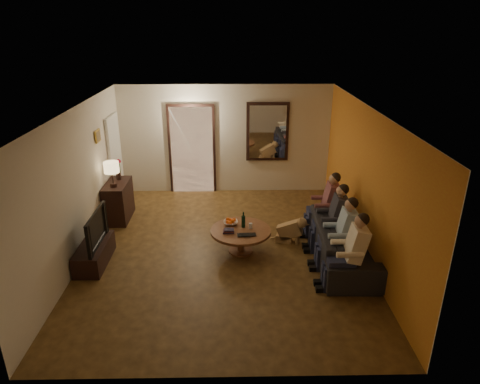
{
  "coord_description": "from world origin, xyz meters",
  "views": [
    {
      "loc": [
        0.17,
        -6.9,
        3.98
      ],
      "look_at": [
        0.3,
        0.3,
        1.05
      ],
      "focal_mm": 32.0,
      "sensor_mm": 36.0,
      "label": 1
    }
  ],
  "objects_px": {
    "person_c": "(334,221)",
    "laptop": "(247,236)",
    "wine_bottle": "(243,219)",
    "dresser": "(118,201)",
    "tv_stand": "(94,254)",
    "coffee_table": "(241,241)",
    "tv": "(91,229)",
    "dog": "(290,229)",
    "person_a": "(351,255)",
    "sofa": "(342,242)",
    "person_b": "(342,236)",
    "bowl": "(231,223)",
    "person_d": "(327,207)",
    "table_lamp": "(112,174)"
  },
  "relations": [
    {
      "from": "person_d",
      "to": "coffee_table",
      "type": "xyz_separation_m",
      "value": [
        -1.68,
        -0.63,
        -0.38
      ]
    },
    {
      "from": "dresser",
      "to": "wine_bottle",
      "type": "xyz_separation_m",
      "value": [
        2.61,
        -1.36,
        0.2
      ]
    },
    {
      "from": "person_a",
      "to": "person_d",
      "type": "relative_size",
      "value": 1.0
    },
    {
      "from": "dresser",
      "to": "tv",
      "type": "bearing_deg",
      "value": -90.0
    },
    {
      "from": "person_d",
      "to": "tv",
      "type": "bearing_deg",
      "value": -167.12
    },
    {
      "from": "table_lamp",
      "to": "bowl",
      "type": "height_order",
      "value": "table_lamp"
    },
    {
      "from": "tv",
      "to": "person_b",
      "type": "bearing_deg",
      "value": -93.12
    },
    {
      "from": "dog",
      "to": "wine_bottle",
      "type": "bearing_deg",
      "value": -148.18
    },
    {
      "from": "dog",
      "to": "coffee_table",
      "type": "relative_size",
      "value": 0.51
    },
    {
      "from": "tv_stand",
      "to": "tv",
      "type": "relative_size",
      "value": 1.06
    },
    {
      "from": "tv_stand",
      "to": "person_b",
      "type": "bearing_deg",
      "value": -3.12
    },
    {
      "from": "coffee_table",
      "to": "bowl",
      "type": "bearing_deg",
      "value": 129.29
    },
    {
      "from": "person_a",
      "to": "bowl",
      "type": "xyz_separation_m",
      "value": [
        -1.86,
        1.39,
        -0.12
      ]
    },
    {
      "from": "tv_stand",
      "to": "coffee_table",
      "type": "height_order",
      "value": "coffee_table"
    },
    {
      "from": "tv_stand",
      "to": "coffee_table",
      "type": "bearing_deg",
      "value": 7.65
    },
    {
      "from": "laptop",
      "to": "person_c",
      "type": "bearing_deg",
      "value": 7.74
    },
    {
      "from": "person_b",
      "to": "bowl",
      "type": "height_order",
      "value": "person_b"
    },
    {
      "from": "sofa",
      "to": "person_d",
      "type": "bearing_deg",
      "value": 8.27
    },
    {
      "from": "tv",
      "to": "person_c",
      "type": "distance_m",
      "value": 4.25
    },
    {
      "from": "wine_bottle",
      "to": "dresser",
      "type": "bearing_deg",
      "value": 152.51
    },
    {
      "from": "tv",
      "to": "coffee_table",
      "type": "height_order",
      "value": "tv"
    },
    {
      "from": "person_b",
      "to": "coffee_table",
      "type": "xyz_separation_m",
      "value": [
        -1.68,
        0.57,
        -0.38
      ]
    },
    {
      "from": "laptop",
      "to": "wine_bottle",
      "type": "bearing_deg",
      "value": 94.29
    },
    {
      "from": "tv_stand",
      "to": "tv",
      "type": "distance_m",
      "value": 0.48
    },
    {
      "from": "dresser",
      "to": "laptop",
      "type": "height_order",
      "value": "dresser"
    },
    {
      "from": "tv",
      "to": "person_b",
      "type": "xyz_separation_m",
      "value": [
        4.24,
        -0.23,
        -0.07
      ]
    },
    {
      "from": "person_a",
      "to": "dresser",
      "type": "bearing_deg",
      "value": 148.16
    },
    {
      "from": "person_a",
      "to": "tv_stand",
      "type": "bearing_deg",
      "value": 168.91
    },
    {
      "from": "person_c",
      "to": "wine_bottle",
      "type": "bearing_deg",
      "value": 177.39
    },
    {
      "from": "wine_bottle",
      "to": "laptop",
      "type": "bearing_deg",
      "value": -82.5
    },
    {
      "from": "table_lamp",
      "to": "coffee_table",
      "type": "height_order",
      "value": "table_lamp"
    },
    {
      "from": "tv_stand",
      "to": "coffee_table",
      "type": "distance_m",
      "value": 2.58
    },
    {
      "from": "dresser",
      "to": "dog",
      "type": "distance_m",
      "value": 3.67
    },
    {
      "from": "dog",
      "to": "person_b",
      "type": "bearing_deg",
      "value": -34.08
    },
    {
      "from": "person_c",
      "to": "laptop",
      "type": "height_order",
      "value": "person_c"
    },
    {
      "from": "dresser",
      "to": "sofa",
      "type": "height_order",
      "value": "dresser"
    },
    {
      "from": "laptop",
      "to": "dog",
      "type": "bearing_deg",
      "value": 33.31
    },
    {
      "from": "tv",
      "to": "person_a",
      "type": "relative_size",
      "value": 0.87
    },
    {
      "from": "dresser",
      "to": "bowl",
      "type": "bearing_deg",
      "value": -27.49
    },
    {
      "from": "tv_stand",
      "to": "person_c",
      "type": "height_order",
      "value": "person_c"
    },
    {
      "from": "table_lamp",
      "to": "tv_stand",
      "type": "xyz_separation_m",
      "value": [
        0.0,
        -1.58,
        -0.9
      ]
    },
    {
      "from": "person_b",
      "to": "dresser",
      "type": "bearing_deg",
      "value": 154.39
    },
    {
      "from": "wine_bottle",
      "to": "coffee_table",
      "type": "bearing_deg",
      "value": -116.57
    },
    {
      "from": "dresser",
      "to": "sofa",
      "type": "xyz_separation_m",
      "value": [
        4.34,
        -1.73,
        -0.07
      ]
    },
    {
      "from": "sofa",
      "to": "wine_bottle",
      "type": "relative_size",
      "value": 7.45
    },
    {
      "from": "person_c",
      "to": "laptop",
      "type": "bearing_deg",
      "value": -169.06
    },
    {
      "from": "person_d",
      "to": "bowl",
      "type": "distance_m",
      "value": 1.91
    },
    {
      "from": "tv_stand",
      "to": "sofa",
      "type": "bearing_deg",
      "value": 0.91
    },
    {
      "from": "table_lamp",
      "to": "tv",
      "type": "bearing_deg",
      "value": -90.0
    },
    {
      "from": "person_b",
      "to": "bowl",
      "type": "relative_size",
      "value": 4.63
    }
  ]
}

